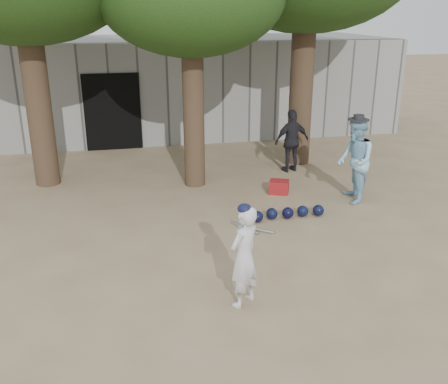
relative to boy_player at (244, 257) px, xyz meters
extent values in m
plane|color=#937C5E|center=(-0.44, 0.98, -0.73)|extent=(70.00, 70.00, 0.00)
imported|color=silver|center=(0.00, 0.00, 0.00)|extent=(0.64, 0.61, 1.47)
imported|color=#93C9E4|center=(3.27, 3.37, 0.17)|extent=(0.84, 0.99, 1.81)
imported|color=black|center=(2.71, 5.66, 0.05)|extent=(0.97, 0.53, 1.58)
cube|color=maroon|center=(1.90, 4.15, -0.58)|extent=(0.51, 0.46, 0.30)
cube|color=gray|center=(-0.44, 8.98, 0.77)|extent=(16.00, 0.35, 3.00)
cube|color=black|center=(-1.64, 8.78, 0.37)|extent=(1.60, 0.08, 2.20)
cube|color=slate|center=(-0.44, 11.48, 0.77)|extent=(16.00, 5.00, 3.00)
sphere|color=black|center=(0.98, 2.70, -0.62)|extent=(0.23, 0.23, 0.23)
sphere|color=black|center=(1.30, 2.78, -0.62)|extent=(0.23, 0.23, 0.23)
sphere|color=black|center=(1.62, 2.75, -0.62)|extent=(0.23, 0.23, 0.23)
sphere|color=black|center=(1.94, 2.77, -0.62)|extent=(0.23, 0.23, 0.23)
sphere|color=black|center=(2.26, 2.74, -0.62)|extent=(0.23, 0.23, 0.23)
cylinder|color=#ABACB2|center=(0.67, 2.44, -0.71)|extent=(0.41, 0.65, 0.06)
cylinder|color=#ABACB2|center=(0.85, 2.32, -0.71)|extent=(0.60, 0.49, 0.06)
cylinder|color=brown|center=(-3.24, 5.98, 2.02)|extent=(0.56, 0.56, 5.50)
cylinder|color=brown|center=(0.16, 5.18, 1.77)|extent=(0.48, 0.48, 5.00)
cylinder|color=brown|center=(3.16, 6.38, 2.17)|extent=(0.60, 0.60, 5.80)
camera|label=1|loc=(-1.56, -5.86, 3.17)|focal=40.00mm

